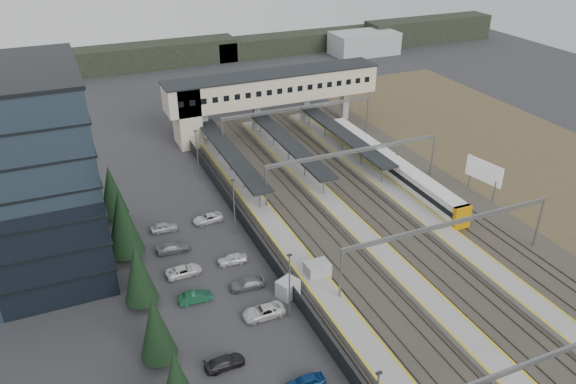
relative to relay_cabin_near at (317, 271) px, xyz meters
name	(u,v)px	position (x,y,z in m)	size (l,w,h in m)	color
ground	(323,260)	(2.40, 3.23, -1.16)	(220.00, 220.00, 0.00)	#2B2B2D
conifer_row	(145,291)	(-19.60, -0.64, 3.68)	(4.42, 49.82, 9.50)	black
car_park	(235,313)	(-10.97, -2.59, -0.56)	(10.50, 44.49, 1.26)	#A1170E
lampposts	(258,239)	(-5.60, 4.48, 3.18)	(0.50, 53.25, 8.07)	gray
fence	(259,244)	(-4.10, 8.23, -0.16)	(0.08, 90.00, 2.00)	#26282B
relay_cabin_near	(317,271)	(0.00, 0.00, 0.00)	(2.81, 2.08, 2.31)	#9EA1A4
relay_cabin_far	(288,288)	(-4.33, -1.39, -0.13)	(2.81, 2.62, 2.06)	#9EA1A4
rail_corridor	(368,223)	(11.74, 8.23, -0.87)	(34.00, 90.00, 0.92)	#322E26
canopies	(288,143)	(9.40, 30.23, 2.77)	(23.10, 30.00, 3.28)	black
footbridge	(259,92)	(10.10, 45.23, 6.77)	(40.40, 6.40, 11.20)	#BFAE97
gantries	(397,189)	(14.40, 6.23, 4.84)	(28.40, 62.28, 7.17)	gray
train	(390,166)	(22.40, 19.63, 0.69)	(2.58, 35.82, 3.25)	white
billboard	(484,172)	(31.64, 9.16, 2.53)	(1.38, 6.25, 5.45)	gray
scrub_east	(563,178)	(47.40, 8.23, -1.13)	(34.00, 120.00, 0.06)	#453624
treeline_far	(249,48)	(26.21, 95.50, 1.79)	(170.00, 19.00, 7.00)	black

